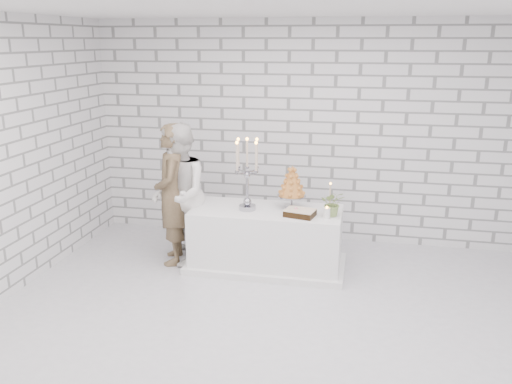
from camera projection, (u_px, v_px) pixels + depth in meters
name	position (u px, v px, depth m)	size (l,w,h in m)	color
ground	(279.00, 325.00, 5.26)	(6.00, 5.00, 0.01)	silver
ceiling	(284.00, 5.00, 4.43)	(6.00, 5.00, 0.01)	white
wall_back	(311.00, 133.00, 7.19)	(6.00, 0.01, 3.00)	white
wall_front	(197.00, 310.00, 2.49)	(6.00, 0.01, 3.00)	white
cake_table	(266.00, 239.00, 6.50)	(1.80, 0.80, 0.75)	white
groom	(172.00, 194.00, 6.55)	(0.64, 0.42, 1.76)	brown
bride	(179.00, 195.00, 6.54)	(0.86, 0.67, 1.76)	white
candelabra	(247.00, 174.00, 6.27)	(0.36, 0.36, 0.88)	#9898A1
croquembouche	(292.00, 187.00, 6.36)	(0.35, 0.35, 0.54)	#A26129
chocolate_cake	(300.00, 213.00, 6.14)	(0.33, 0.24, 0.08)	black
pillar_candle	(327.00, 213.00, 6.08)	(0.08, 0.08, 0.12)	white
extra_taper	(330.00, 197.00, 6.33)	(0.06, 0.06, 0.32)	beige
flowers	(333.00, 203.00, 6.13)	(0.27, 0.24, 0.30)	olive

